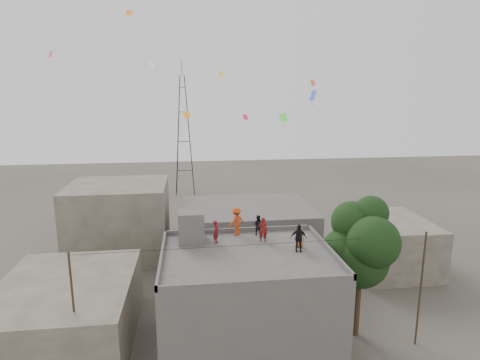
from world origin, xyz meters
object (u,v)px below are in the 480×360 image
object	(u,v)px
transmission_tower	(184,135)
person_dark_adult	(298,238)
person_red_adult	(263,230)
stair_head_box	(191,226)
tree	(363,245)

from	to	relation	value
transmission_tower	person_dark_adult	world-z (taller)	transmission_tower
transmission_tower	person_red_adult	world-z (taller)	transmission_tower
person_red_adult	transmission_tower	bearing A→B (deg)	-69.05
person_dark_adult	stair_head_box	bearing A→B (deg)	167.00
stair_head_box	transmission_tower	size ratio (longest dim) A/B	0.10
tree	transmission_tower	bearing A→B (deg)	106.09
stair_head_box	tree	world-z (taller)	tree
stair_head_box	tree	bearing A→B (deg)	-10.74
transmission_tower	person_red_adult	size ratio (longest dim) A/B	12.44
tree	person_dark_adult	xyz separation A→B (m)	(-4.26, -0.46, 0.83)
stair_head_box	person_dark_adult	bearing A→B (deg)	-21.34
person_red_adult	person_dark_adult	size ratio (longest dim) A/B	0.97
stair_head_box	person_red_adult	world-z (taller)	stair_head_box
transmission_tower	person_dark_adult	size ratio (longest dim) A/B	12.03
stair_head_box	tree	xyz separation A→B (m)	(10.57, -2.00, -1.00)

